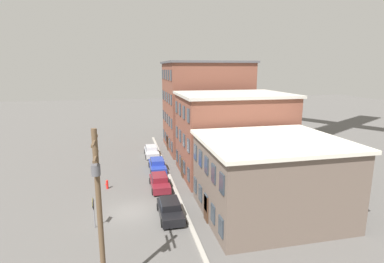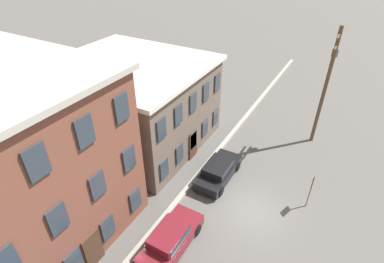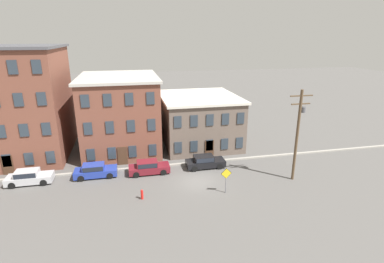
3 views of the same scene
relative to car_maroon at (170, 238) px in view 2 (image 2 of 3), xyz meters
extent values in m
plane|color=#565451|center=(4.77, -3.01, -0.75)|extent=(200.00, 200.00, 0.00)
cube|color=#9E998E|center=(4.77, 1.49, -0.67)|extent=(56.00, 0.36, 0.16)
cube|color=#2D3842|center=(-6.21, 2.93, 3.89)|extent=(0.90, 0.10, 1.40)
cube|color=#2D3842|center=(-3.89, 2.93, 0.80)|extent=(0.90, 0.10, 1.40)
cube|color=#2D3842|center=(-3.89, 2.93, 3.89)|extent=(0.90, 0.10, 1.40)
cube|color=#2D3842|center=(-3.89, 2.93, 6.98)|extent=(0.90, 0.10, 1.40)
cube|color=#2D3842|center=(-1.57, 2.93, 0.80)|extent=(0.90, 0.10, 1.40)
cube|color=#2D3842|center=(-1.57, 2.93, 3.89)|extent=(0.90, 0.10, 1.40)
cube|color=#2D3842|center=(-1.57, 2.93, 6.98)|extent=(0.90, 0.10, 1.40)
cube|color=#2D3842|center=(0.75, 2.93, 0.80)|extent=(0.90, 0.10, 1.40)
cube|color=#2D3842|center=(0.75, 2.93, 3.89)|extent=(0.90, 0.10, 1.40)
cube|color=#2D3842|center=(0.75, 2.93, 6.98)|extent=(0.90, 0.10, 1.40)
cube|color=#472D1E|center=(-2.73, 2.93, 0.35)|extent=(1.10, 0.10, 2.20)
cube|color=#66564C|center=(7.70, 8.49, 2.44)|extent=(9.73, 11.00, 6.38)
cube|color=silver|center=(7.70, 8.49, 5.79)|extent=(10.23, 11.50, 0.30)
cube|color=#2D3842|center=(3.80, 2.93, 0.85)|extent=(0.90, 0.10, 1.40)
cube|color=#2D3842|center=(3.80, 2.93, 4.04)|extent=(0.90, 0.10, 1.40)
cube|color=#2D3842|center=(5.75, 2.93, 0.85)|extent=(0.90, 0.10, 1.40)
cube|color=#2D3842|center=(5.75, 2.93, 4.04)|extent=(0.90, 0.10, 1.40)
cube|color=#2D3842|center=(7.70, 2.93, 0.85)|extent=(0.90, 0.10, 1.40)
cube|color=#2D3842|center=(7.70, 2.93, 4.04)|extent=(0.90, 0.10, 1.40)
cube|color=#2D3842|center=(9.64, 2.93, 0.85)|extent=(0.90, 0.10, 1.40)
cube|color=#2D3842|center=(9.64, 2.93, 4.04)|extent=(0.90, 0.10, 1.40)
cube|color=#2D3842|center=(11.59, 2.93, 0.85)|extent=(0.90, 0.10, 1.40)
cube|color=#2D3842|center=(11.59, 2.93, 4.04)|extent=(0.90, 0.10, 1.40)
cube|color=#472D1E|center=(7.70, 2.93, 0.35)|extent=(1.10, 0.10, 2.20)
cube|color=maroon|center=(0.07, 0.00, -0.22)|extent=(4.40, 1.80, 0.70)
cube|color=maroon|center=(-0.13, 0.00, 0.41)|extent=(2.20, 1.51, 0.55)
cube|color=#1E232D|center=(-0.13, 0.00, 0.41)|extent=(2.02, 1.58, 0.48)
cylinder|color=black|center=(1.52, 0.85, -0.42)|extent=(0.66, 0.22, 0.66)
cylinder|color=black|center=(1.52, -0.85, -0.42)|extent=(0.66, 0.22, 0.66)
cylinder|color=black|center=(-1.38, 0.85, -0.42)|extent=(0.66, 0.22, 0.66)
cube|color=black|center=(6.46, 0.14, -0.22)|extent=(4.40, 1.80, 0.70)
cube|color=black|center=(6.26, 0.14, 0.41)|extent=(2.20, 1.51, 0.55)
cube|color=#1E232D|center=(6.26, 0.14, 0.41)|extent=(2.02, 1.58, 0.48)
cylinder|color=black|center=(7.91, 0.99, -0.42)|extent=(0.66, 0.22, 0.66)
cylinder|color=black|center=(7.91, -0.71, -0.42)|extent=(0.66, 0.22, 0.66)
cylinder|color=black|center=(5.01, 0.99, -0.42)|extent=(0.66, 0.22, 0.66)
cylinder|color=black|center=(5.01, -0.71, -0.42)|extent=(0.66, 0.22, 0.66)
cylinder|color=slate|center=(6.86, -5.92, 0.44)|extent=(0.08, 0.08, 2.39)
cube|color=yellow|center=(6.86, -5.95, 1.29)|extent=(0.99, 0.03, 0.99)
cube|color=black|center=(6.86, -5.94, 1.29)|extent=(1.07, 0.02, 1.07)
cylinder|color=brown|center=(14.63, -4.70, 3.99)|extent=(0.28, 0.28, 9.47)
cube|color=brown|center=(14.63, -4.70, 8.13)|extent=(2.40, 0.12, 0.12)
cube|color=brown|center=(14.63, -4.70, 7.33)|extent=(2.00, 0.12, 0.12)
cylinder|color=#515156|center=(14.98, -4.70, 6.73)|extent=(0.44, 0.44, 0.55)
camera|label=1|loc=(29.57, -3.16, 11.59)|focal=28.00mm
camera|label=2|loc=(-8.42, -6.16, 13.95)|focal=28.00mm
camera|label=3|loc=(-1.79, -30.19, 13.63)|focal=28.00mm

